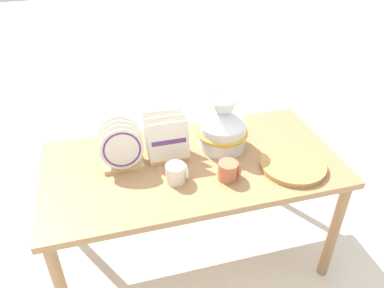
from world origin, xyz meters
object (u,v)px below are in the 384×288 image
dish_rack_round_plates (122,149)px  dish_rack_square_plates (167,143)px  mug_cream_glaze (177,173)px  wicker_charger_stack (293,165)px  mug_terracotta_glaze (229,171)px  ceramic_vase (223,127)px

dish_rack_round_plates → dish_rack_square_plates: dish_rack_round_plates is taller
dish_rack_square_plates → mug_cream_glaze: dish_rack_square_plates is taller
dish_rack_round_plates → dish_rack_square_plates: bearing=4.7°
dish_rack_round_plates → dish_rack_square_plates: 0.23m
dish_rack_round_plates → wicker_charger_stack: dish_rack_round_plates is taller
dish_rack_round_plates → mug_cream_glaze: dish_rack_round_plates is taller
dish_rack_round_plates → mug_cream_glaze: bearing=-39.7°
dish_rack_square_plates → mug_terracotta_glaze: 0.36m
wicker_charger_stack → dish_rack_square_plates: bearing=155.8°
ceramic_vase → mug_cream_glaze: size_ratio=2.86×
mug_terracotta_glaze → wicker_charger_stack: bearing=-0.7°
dish_rack_square_plates → mug_cream_glaze: 0.21m
wicker_charger_stack → mug_cream_glaze: 0.58m
ceramic_vase → dish_rack_round_plates: (-0.53, -0.02, -0.03)m
dish_rack_round_plates → wicker_charger_stack: size_ratio=0.72×
wicker_charger_stack → dish_rack_round_plates: bearing=163.3°
dish_rack_square_plates → mug_terracotta_glaze: bearing=-46.4°
dish_rack_square_plates → wicker_charger_stack: dish_rack_square_plates is taller
mug_terracotta_glaze → mug_cream_glaze: 0.25m
wicker_charger_stack → mug_cream_glaze: size_ratio=3.15×
wicker_charger_stack → mug_cream_glaze: mug_cream_glaze is taller
wicker_charger_stack → mug_terracotta_glaze: bearing=179.3°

